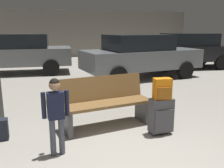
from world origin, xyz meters
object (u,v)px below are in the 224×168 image
Objects in this scene: backpack_bright at (162,89)px; parked_car_side at (186,50)px; parked_car_far at (17,53)px; child at (56,109)px; parked_car_near at (140,55)px; bench at (105,102)px; suitcase at (161,115)px.

backpack_bright is 7.43m from parked_car_side.
parked_car_far is (-2.54, 6.74, 0.03)m from backpack_bright.
child is (-1.70, -0.18, -0.10)m from backpack_bright.
parked_car_near and parked_car_side have the same top height.
child is at bearing -135.06° from parked_car_side.
bench is at bearing -134.35° from parked_car_side.
suitcase is (0.78, -0.60, -0.12)m from bench.
child is 8.69m from parked_car_side.
suitcase is 0.45m from backpack_bright.
backpack_bright is at bearing -126.77° from parked_car_side.
backpack_bright is at bearing -37.67° from bench.
backpack_bright is 0.08× the size of parked_car_near.
suitcase is 0.14× the size of parked_car_near.
parked_car_near is 1.01× the size of parked_car_far.
backpack_bright is at bearing -159.98° from suitcase.
parked_car_far is at bearing 96.88° from child.
bench is 1.23m from child.
parked_car_far reaches higher than suitcase.
parked_car_near is (3.32, 4.68, 0.14)m from child.
child is 0.25× the size of parked_car_side.
bench is 2.74× the size of suitcase.
child reaches higher than bench.
parked_car_far is at bearing 151.69° from parked_car_near.
bench is at bearing 142.33° from backpack_bright.
child is (-1.70, -0.19, 0.35)m from suitcase.
parked_car_near reaches higher than backpack_bright.
backpack_bright is at bearing -69.37° from parked_car_far.
suitcase is 4.80m from parked_car_near.
bench is 0.39× the size of parked_car_far.
parked_car_side is at bearing -6.43° from parked_car_far.
parked_car_side and parked_car_far have the same top height.
parked_car_near is at bearing -28.31° from parked_car_far.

